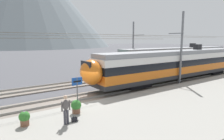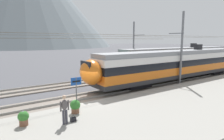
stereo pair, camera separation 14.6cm
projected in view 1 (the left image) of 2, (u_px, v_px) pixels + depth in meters
The scene contains 13 objects.
ground_plane at pixel (83, 102), 15.86m from camera, with size 400.00×400.00×0.00m, color #4C4C51.
platform_slab at pixel (124, 124), 11.34m from camera, with size 120.00×8.74×0.39m, color gray.
track_near at pixel (78, 99), 16.58m from camera, with size 120.00×3.00×0.28m.
track_far at pixel (57, 86), 21.07m from camera, with size 120.00×3.00×0.28m.
train_near_platform at pixel (177, 64), 23.75m from camera, with size 25.70×2.90×4.27m.
train_far_track at pixel (177, 57), 32.43m from camera, with size 26.16×2.88×4.27m.
catenary_mast_mid at pixel (181, 48), 21.28m from camera, with size 41.40×1.95×8.18m.
catenary_mast_far_side at pixel (134, 47), 29.27m from camera, with size 41.40×2.46×7.86m.
platform_sign at pixel (77, 87), 12.32m from camera, with size 0.70×0.08×2.35m.
passenger_walking at pixel (66, 108), 10.71m from camera, with size 0.53×0.22×1.69m.
handbag_beside_passenger at pixel (74, 120), 11.17m from camera, with size 0.32×0.18×0.36m.
potted_plant_platform_edge at pixel (76, 106), 12.42m from camera, with size 0.67×0.67×0.88m.
potted_plant_by_shelter at pixel (24, 118), 10.59m from camera, with size 0.59×0.59×0.82m.
Camera 1 is at (-6.70, -13.92, 5.09)m, focal length 30.71 mm.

